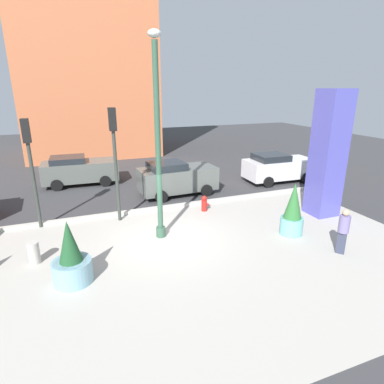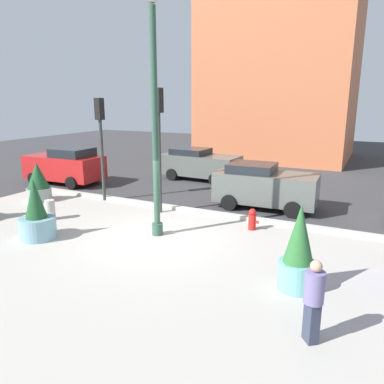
% 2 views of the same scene
% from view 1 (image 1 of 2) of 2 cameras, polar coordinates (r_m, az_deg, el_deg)
% --- Properties ---
extents(ground_plane, '(60.00, 60.00, 0.00)m').
position_cam_1_polar(ground_plane, '(15.93, -8.78, -2.36)').
color(ground_plane, '#38383A').
extents(plaza_pavement, '(18.00, 10.00, 0.02)m').
position_cam_1_polar(plaza_pavement, '(10.69, -1.46, -12.97)').
color(plaza_pavement, '#ADA89E').
rests_on(plaza_pavement, ground_plane).
extents(curb_strip, '(18.00, 0.24, 0.16)m').
position_cam_1_polar(curb_strip, '(15.10, -8.06, -3.17)').
color(curb_strip, '#B7B2A8').
rests_on(curb_strip, ground_plane).
extents(lamp_post, '(0.44, 0.44, 7.30)m').
position_cam_1_polar(lamp_post, '(11.53, -6.07, 8.25)').
color(lamp_post, '#335642').
rests_on(lamp_post, ground_plane).
extents(art_pillar_blue, '(1.14, 1.14, 5.48)m').
position_cam_1_polar(art_pillar_blue, '(15.15, 23.02, 6.12)').
color(art_pillar_blue, '#4C4CAD').
rests_on(art_pillar_blue, ground_plane).
extents(potted_plant_near_right, '(1.14, 1.14, 1.97)m').
position_cam_1_polar(potted_plant_near_right, '(10.19, -20.67, -11.26)').
color(potted_plant_near_right, '#7AA8B7').
rests_on(potted_plant_near_right, ground_plane).
extents(potted_plant_near_left, '(0.88, 0.88, 2.09)m').
position_cam_1_polar(potted_plant_near_left, '(13.01, 17.47, -3.46)').
color(potted_plant_near_left, '#6BB2B2').
rests_on(potted_plant_near_left, ground_plane).
extents(fire_hydrant, '(0.36, 0.26, 0.75)m').
position_cam_1_polar(fire_hydrant, '(14.93, 2.20, -2.06)').
color(fire_hydrant, red).
rests_on(fire_hydrant, ground_plane).
extents(concrete_bollard, '(0.36, 0.36, 0.75)m').
position_cam_1_polar(concrete_bollard, '(11.84, -26.29, -9.67)').
color(concrete_bollard, '#B2ADA3').
rests_on(concrete_bollard, ground_plane).
extents(traffic_light_far_side, '(0.28, 0.42, 4.77)m').
position_cam_1_polar(traffic_light_far_side, '(13.49, -13.63, 7.70)').
color(traffic_light_far_side, '#333833').
rests_on(traffic_light_far_side, ground_plane).
extents(traffic_light_corner, '(0.28, 0.42, 4.41)m').
position_cam_1_polar(traffic_light_corner, '(13.94, -26.88, 5.73)').
color(traffic_light_corner, '#333833').
rests_on(traffic_light_corner, ground_plane).
extents(car_far_lane, '(4.31, 2.22, 1.71)m').
position_cam_1_polar(car_far_lane, '(20.07, -19.42, 3.73)').
color(car_far_lane, '#565B56').
rests_on(car_far_lane, ground_plane).
extents(car_curb_west, '(4.24, 2.19, 1.73)m').
position_cam_1_polar(car_curb_west, '(20.25, 15.05, 4.27)').
color(car_curb_west, silver).
rests_on(car_curb_west, ground_plane).
extents(car_passing_lane, '(4.13, 2.20, 1.82)m').
position_cam_1_polar(car_passing_lane, '(17.12, -2.76, 2.55)').
color(car_passing_lane, '#565B56').
rests_on(car_passing_lane, ground_plane).
extents(pedestrian_on_sidewalk, '(0.51, 0.51, 1.62)m').
position_cam_1_polar(pedestrian_on_sidewalk, '(12.18, 25.32, -6.05)').
color(pedestrian_on_sidewalk, '#33384C').
rests_on(pedestrian_on_sidewalk, ground_plane).
extents(highrise_across_street, '(10.38, 8.94, 18.67)m').
position_cam_1_polar(highrise_across_street, '(30.26, -18.80, 24.52)').
color(highrise_across_street, '#C66B42').
rests_on(highrise_across_street, ground_plane).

